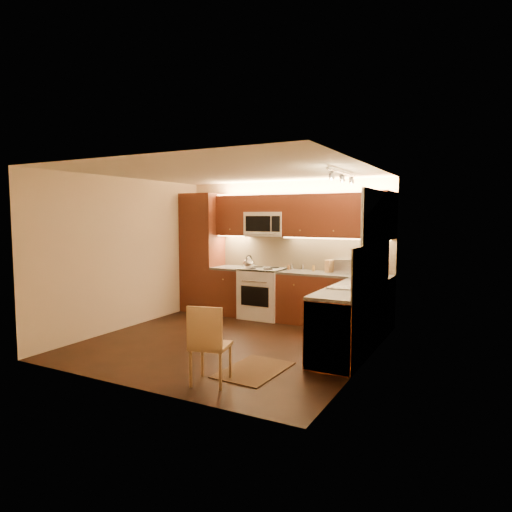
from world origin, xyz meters
The scene contains 37 objects.
floor centered at (0.00, 0.00, 0.00)m, with size 4.00×4.00×0.01m, color black.
ceiling centered at (0.00, 0.00, 2.50)m, with size 4.00×4.00×0.01m, color beige.
wall_back centered at (0.00, 2.00, 1.25)m, with size 4.00×0.01×2.50m, color beige.
wall_front centered at (0.00, -2.00, 1.25)m, with size 4.00×0.01×2.50m, color beige.
wall_left centered at (-2.00, 0.00, 1.25)m, with size 0.01×4.00×2.50m, color beige.
wall_right centered at (2.00, 0.00, 1.25)m, with size 0.01×4.00×2.50m, color beige.
pantry centered at (-1.65, 1.70, 1.15)m, with size 0.70×0.60×2.30m, color #4F2011.
base_cab_back_left centered at (-0.99, 1.70, 0.43)m, with size 0.62×0.60×0.86m, color #4F2011.
counter_back_left centered at (-0.99, 1.70, 0.88)m, with size 0.62×0.60×0.04m, color #3D3A37.
base_cab_back_right centered at (1.04, 1.70, 0.43)m, with size 1.92×0.60×0.86m, color #4F2011.
counter_back_right centered at (1.04, 1.70, 0.88)m, with size 1.92×0.60×0.04m, color #3D3A37.
base_cab_right centered at (1.70, 0.40, 0.43)m, with size 0.60×2.00×0.86m, color #4F2011.
counter_right centered at (1.70, 0.40, 0.88)m, with size 0.60×2.00×0.04m, color #3D3A37.
dishwasher centered at (1.70, -0.30, 0.43)m, with size 0.58×0.60×0.84m, color silver.
backsplash_back centered at (0.35, 1.99, 1.20)m, with size 3.30×0.02×0.60m, color tan.
backsplash_right centered at (1.99, 0.40, 1.20)m, with size 0.02×2.00×0.60m, color tan.
upper_cab_back_left centered at (-0.99, 1.82, 1.88)m, with size 0.62×0.35×0.75m, color #4F2011.
upper_cab_back_right centered at (1.04, 1.82, 1.88)m, with size 1.92×0.35×0.75m, color #4F2011.
upper_cab_bridge centered at (-0.30, 1.82, 2.09)m, with size 0.76×0.35×0.31m, color #4F2011.
upper_cab_right_corner centered at (1.82, 1.40, 1.88)m, with size 0.35×0.50×0.75m, color #4F2011.
stove centered at (-0.30, 1.68, 0.46)m, with size 0.76×0.65×0.92m, color silver, non-canonical shape.
microwave centered at (-0.30, 1.81, 1.72)m, with size 0.76×0.38×0.44m, color silver, non-canonical shape.
window_frame centered at (1.99, 0.55, 1.60)m, with size 0.03×1.44×1.24m, color silver.
window_blinds centered at (1.97, 0.55, 1.60)m, with size 0.02×1.36×1.16m, color silver.
sink centered at (1.70, 0.55, 0.98)m, with size 0.52×0.86×0.15m, color silver, non-canonical shape.
faucet centered at (1.88, 0.55, 1.05)m, with size 0.20×0.04×0.30m, color silver, non-canonical shape.
track_light_bar centered at (1.55, 0.40, 2.46)m, with size 0.04×1.20×0.03m, color silver.
kettle centered at (-0.49, 1.47, 1.04)m, with size 0.22×0.22×0.25m, color silver, non-canonical shape.
toaster_oven centered at (1.19, 1.87, 1.02)m, with size 0.40×0.30×0.24m, color silver.
knife_block centered at (0.92, 1.81, 1.01)m, with size 0.10×0.16×0.21m, color #AA8A4D.
spice_jar_a centered at (0.16, 1.94, 0.95)m, with size 0.04×0.04×0.10m, color silver.
spice_jar_b centered at (0.14, 1.83, 0.94)m, with size 0.04×0.04×0.08m, color brown.
spice_jar_c centered at (0.38, 1.94, 0.95)m, with size 0.04×0.04×0.11m, color silver.
spice_jar_d centered at (0.62, 1.84, 0.95)m, with size 0.05×0.05×0.10m, color olive.
soap_bottle centered at (1.85, 1.34, 1.01)m, with size 0.09×0.10×0.21m, color #B9B9BD.
rug centered at (0.89, -0.90, 0.01)m, with size 0.65×0.98×0.01m, color black.
dining_chair centered at (0.66, -1.48, 0.45)m, with size 0.40×0.40×0.90m, color #AA8A4D, non-canonical shape.
Camera 1 is at (3.38, -5.54, 1.87)m, focal length 31.37 mm.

